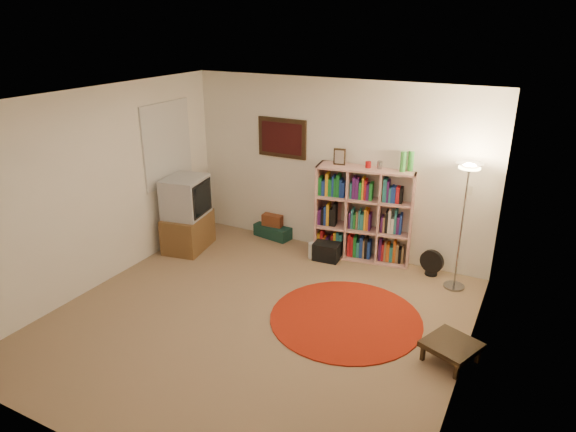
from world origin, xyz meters
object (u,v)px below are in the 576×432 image
at_px(suitcase, 275,230).
at_px(side_table, 451,346).
at_px(floor_fan, 432,263).
at_px(bookshelf, 363,215).
at_px(floor_lamp, 467,186).
at_px(tv_stand, 187,215).

distance_m(suitcase, side_table, 3.69).
bearing_deg(floor_fan, suitcase, -173.92).
bearing_deg(bookshelf, floor_lamp, -21.06).
bearing_deg(floor_lamp, floor_fan, 150.38).
distance_m(tv_stand, side_table, 4.18).
distance_m(floor_lamp, tv_stand, 3.93).
xyz_separation_m(floor_lamp, floor_fan, (-0.35, 0.20, -1.19)).
xyz_separation_m(bookshelf, suitcase, (-1.47, 0.10, -0.56)).
height_order(tv_stand, suitcase, tv_stand).
bearing_deg(floor_fan, tv_stand, -156.26).
xyz_separation_m(bookshelf, floor_fan, (1.04, -0.09, -0.47)).
relative_size(floor_lamp, suitcase, 2.54).
xyz_separation_m(floor_fan, tv_stand, (-3.44, -0.81, 0.35)).
height_order(bookshelf, suitcase, bookshelf).
relative_size(floor_lamp, side_table, 2.64).
xyz_separation_m(bookshelf, floor_lamp, (1.39, -0.29, 0.72)).
xyz_separation_m(bookshelf, tv_stand, (-2.40, -0.90, -0.12)).
distance_m(bookshelf, floor_fan, 1.14).
bearing_deg(bookshelf, suitcase, 166.89).
bearing_deg(bookshelf, floor_fan, -14.37).
distance_m(floor_lamp, floor_fan, 1.26).
height_order(floor_lamp, side_table, floor_lamp).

